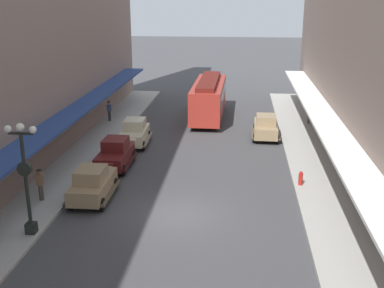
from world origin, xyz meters
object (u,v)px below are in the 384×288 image
at_px(parked_car_3, 93,183).
at_px(streetcar, 209,97).
at_px(lamp_post_with_clock, 25,174).
at_px(pedestrian_2, 109,111).
at_px(parked_car_1, 115,153).
at_px(fire_hydrant, 301,178).
at_px(pedestrian_1, 40,185).
at_px(pedestrian_0, 309,113).
at_px(parked_car_0, 266,126).
at_px(parked_car_2, 134,132).

bearing_deg(parked_car_3, streetcar, 74.67).
height_order(lamp_post_with_clock, pedestrian_2, lamp_post_with_clock).
relative_size(parked_car_1, pedestrian_2, 2.55).
bearing_deg(fire_hydrant, streetcar, 112.48).
height_order(parked_car_3, pedestrian_1, parked_car_3).
bearing_deg(parked_car_1, pedestrian_1, -114.26).
relative_size(pedestrian_0, pedestrian_1, 0.98).
distance_m(fire_hydrant, pedestrian_1, 14.19).
height_order(parked_car_1, pedestrian_1, parked_car_1).
height_order(parked_car_0, pedestrian_2, parked_car_0).
xyz_separation_m(lamp_post_with_clock, pedestrian_1, (-1.00, 3.54, -1.97)).
distance_m(pedestrian_1, pedestrian_2, 16.27).
xyz_separation_m(parked_car_2, pedestrian_1, (-2.70, -10.40, 0.07)).
relative_size(parked_car_0, parked_car_1, 1.01).
height_order(parked_car_0, fire_hydrant, parked_car_0).
relative_size(parked_car_2, parked_car_3, 1.01).
height_order(parked_car_2, fire_hydrant, parked_car_2).
distance_m(parked_car_0, parked_car_3, 15.62).
bearing_deg(pedestrian_1, parked_car_3, 14.37).
xyz_separation_m(pedestrian_1, pedestrian_2, (-0.74, 16.25, 0.00)).
distance_m(streetcar, fire_hydrant, 16.40).
bearing_deg(pedestrian_1, parked_car_2, 75.45).
relative_size(parked_car_1, pedestrian_0, 2.60).
distance_m(parked_car_0, pedestrian_0, 5.67).
bearing_deg(pedestrian_1, pedestrian_2, 92.62).
relative_size(pedestrian_0, pedestrian_2, 0.98).
bearing_deg(pedestrian_0, parked_car_3, -128.78).
bearing_deg(parked_car_3, pedestrian_1, -165.63).
distance_m(parked_car_3, pedestrian_1, 2.67).
relative_size(parked_car_2, streetcar, 0.45).
bearing_deg(fire_hydrant, lamp_post_with_clock, -151.19).
distance_m(parked_car_1, fire_hydrant, 11.43).
xyz_separation_m(parked_car_0, pedestrian_0, (3.73, 4.27, 0.05)).
bearing_deg(parked_car_1, parked_car_2, 87.84).
distance_m(parked_car_1, streetcar, 13.94).
height_order(parked_car_3, fire_hydrant, parked_car_3).
xyz_separation_m(parked_car_1, pedestrian_1, (-2.52, -5.59, 0.07)).
distance_m(parked_car_1, pedestrian_1, 6.13).
height_order(parked_car_0, parked_car_3, same).
height_order(fire_hydrant, pedestrian_2, pedestrian_2).
bearing_deg(parked_car_3, pedestrian_2, 102.06).
relative_size(parked_car_0, parked_car_3, 1.00).
xyz_separation_m(fire_hydrant, pedestrian_1, (-13.75, -3.47, 0.45)).
bearing_deg(parked_car_2, fire_hydrant, -32.09).
bearing_deg(pedestrian_1, pedestrian_0, 47.30).
relative_size(parked_car_0, pedestrian_1, 2.57).
height_order(parked_car_0, streetcar, streetcar).
bearing_deg(parked_car_2, lamp_post_with_clock, -96.96).
relative_size(parked_car_3, lamp_post_with_clock, 0.83).
bearing_deg(pedestrian_1, parked_car_0, 46.79).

